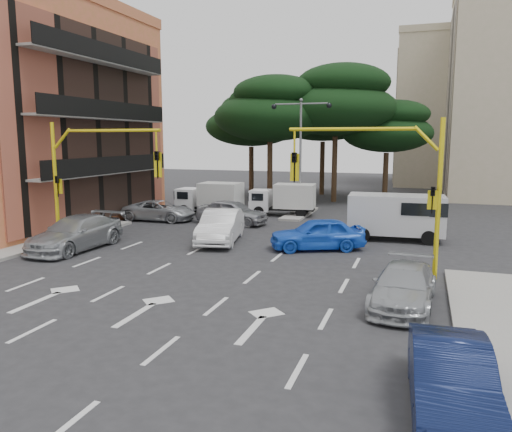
% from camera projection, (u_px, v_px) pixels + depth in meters
% --- Properties ---
extents(ground, '(120.00, 120.00, 0.00)m').
position_uv_depth(ground, '(204.00, 273.00, 19.67)').
color(ground, '#28282B').
rests_on(ground, ground).
extents(median_strip, '(1.40, 6.00, 0.15)m').
position_uv_depth(median_strip, '(300.00, 214.00, 34.64)').
color(median_strip, gray).
rests_on(median_strip, ground).
extents(apartment_beige_far, '(16.20, 12.15, 16.70)m').
position_uv_depth(apartment_beige_far, '(473.00, 110.00, 55.54)').
color(apartment_beige_far, '#B9AF8B').
rests_on(apartment_beige_far, ground).
extents(pine_left_near, '(9.15, 9.15, 10.23)m').
position_uv_depth(pine_left_near, '(271.00, 109.00, 40.30)').
color(pine_left_near, '#382616').
rests_on(pine_left_near, ground).
extents(pine_center, '(9.98, 9.98, 11.16)m').
position_uv_depth(pine_center, '(337.00, 100.00, 40.50)').
color(pine_center, '#382616').
rests_on(pine_center, ground).
extents(pine_left_far, '(8.32, 8.32, 9.30)m').
position_uv_depth(pine_left_far, '(252.00, 120.00, 45.10)').
color(pine_left_far, '#382616').
rests_on(pine_left_far, ground).
extents(pine_right, '(7.49, 7.49, 8.37)m').
position_uv_depth(pine_right, '(388.00, 127.00, 41.44)').
color(pine_right, '#382616').
rests_on(pine_right, ground).
extents(pine_back, '(9.15, 9.15, 10.23)m').
position_uv_depth(pine_back, '(324.00, 113.00, 45.92)').
color(pine_back, '#382616').
rests_on(pine_back, ground).
extents(signal_mast_right, '(5.79, 0.37, 6.00)m').
position_uv_depth(signal_mast_right, '(389.00, 175.00, 18.80)').
color(signal_mast_right, yellow).
rests_on(signal_mast_right, ground).
extents(signal_mast_left, '(5.79, 0.37, 6.00)m').
position_uv_depth(signal_mast_left, '(86.00, 168.00, 23.07)').
color(signal_mast_left, yellow).
rests_on(signal_mast_left, ground).
extents(street_lamp_center, '(4.16, 0.36, 7.77)m').
position_uv_depth(street_lamp_center, '(301.00, 136.00, 33.82)').
color(street_lamp_center, slate).
rests_on(street_lamp_center, median_strip).
extents(car_white_hatch, '(2.72, 5.23, 1.64)m').
position_uv_depth(car_white_hatch, '(221.00, 226.00, 25.41)').
color(car_white_hatch, silver).
rests_on(car_white_hatch, ground).
extents(car_blue_compact, '(4.81, 3.46, 1.52)m').
position_uv_depth(car_blue_compact, '(317.00, 234.00, 23.69)').
color(car_blue_compact, blue).
rests_on(car_blue_compact, ground).
extents(car_silver_wagon, '(2.37, 5.49, 1.58)m').
position_uv_depth(car_silver_wagon, '(76.00, 233.00, 23.70)').
color(car_silver_wagon, '#A2A5A9').
rests_on(car_silver_wagon, ground).
extents(car_silver_cross_a, '(4.75, 2.30, 1.30)m').
position_uv_depth(car_silver_cross_a, '(160.00, 210.00, 32.12)').
color(car_silver_cross_a, '#ADB1B6').
rests_on(car_silver_cross_a, ground).
extents(car_silver_cross_b, '(4.67, 2.32, 1.53)m').
position_uv_depth(car_silver_cross_b, '(232.00, 212.00, 30.70)').
color(car_silver_cross_b, '#A3A4AB').
rests_on(car_silver_cross_b, ground).
extents(car_navy_parked, '(1.71, 4.27, 1.38)m').
position_uv_depth(car_navy_parked, '(451.00, 378.00, 9.58)').
color(car_navy_parked, '#0B1439').
rests_on(car_navy_parked, ground).
extents(car_silver_parked, '(2.11, 4.59, 1.30)m').
position_uv_depth(car_silver_parked, '(404.00, 286.00, 15.68)').
color(car_silver_parked, '#A3A6AA').
rests_on(car_silver_parked, ground).
extents(van_white, '(4.93, 2.43, 2.41)m').
position_uv_depth(van_white, '(396.00, 217.00, 25.94)').
color(van_white, silver).
rests_on(van_white, ground).
extents(box_truck_a, '(4.59, 1.96, 2.25)m').
position_uv_depth(box_truck_a, '(210.00, 199.00, 34.46)').
color(box_truck_a, white).
rests_on(box_truck_a, ground).
extents(box_truck_b, '(4.63, 2.31, 2.20)m').
position_uv_depth(box_truck_b, '(283.00, 200.00, 34.06)').
color(box_truck_b, white).
rests_on(box_truck_b, ground).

